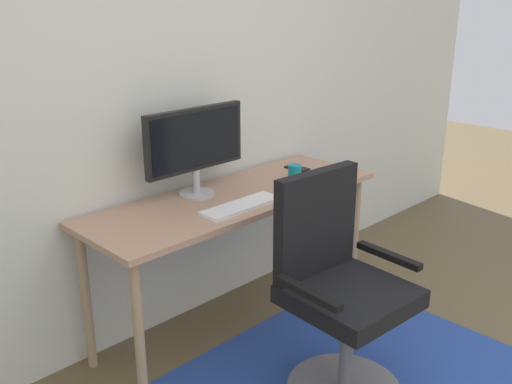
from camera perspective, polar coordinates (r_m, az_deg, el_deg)
wall_back at (r=2.95m, az=-9.93°, el=10.45°), size 6.00×0.10×2.60m
desk at (r=2.97m, az=-2.03°, el=-1.71°), size 1.64×0.56×0.75m
monitor at (r=2.88m, az=-6.01°, el=4.84°), size 0.59×0.18×0.45m
keyboard at (r=2.76m, az=-1.45°, el=-1.37°), size 0.43×0.13×0.02m
computer_mouse at (r=2.99m, az=3.01°, el=0.40°), size 0.06×0.10×0.03m
coffee_cup at (r=3.16m, az=3.84°, el=1.91°), size 0.07×0.07×0.09m
cell_phone at (r=3.38m, az=4.06°, el=2.37°), size 0.08×0.14×0.01m
office_chair at (r=2.58m, az=8.14°, el=-11.07°), size 0.57×0.52×1.02m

